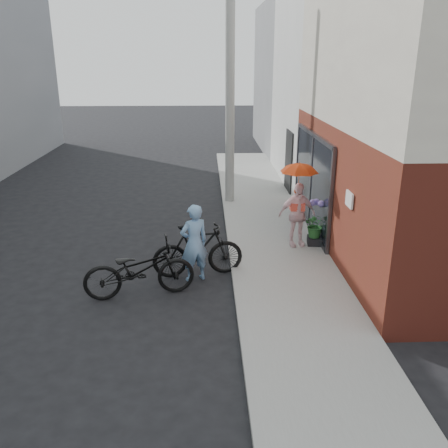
{
  "coord_description": "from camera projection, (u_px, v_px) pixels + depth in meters",
  "views": [
    {
      "loc": [
        0.36,
        -8.62,
        4.43
      ],
      "look_at": [
        0.72,
        0.89,
        1.1
      ],
      "focal_mm": 38.0,
      "sensor_mm": 36.0,
      "label": 1
    }
  ],
  "objects": [
    {
      "name": "plaster_building",
      "position": [
        394.0,
        86.0,
        17.17
      ],
      "size": [
        8.0,
        6.0,
        7.0
      ],
      "primitive_type": "cube",
      "color": "silver",
      "rests_on": "ground"
    },
    {
      "name": "sidewalk",
      "position": [
        279.0,
        249.0,
        11.52
      ],
      "size": [
        2.2,
        24.0,
        0.12
      ],
      "primitive_type": "cube",
      "color": "#969791",
      "rests_on": "ground"
    },
    {
      "name": "bike_right",
      "position": [
        198.0,
        250.0,
        10.06
      ],
      "size": [
        1.99,
        0.83,
        1.16
      ],
      "primitive_type": "imported",
      "rotation": [
        0.0,
        0.0,
        1.72
      ],
      "color": "black",
      "rests_on": "ground"
    },
    {
      "name": "parasol",
      "position": [
        299.0,
        167.0,
        10.94
      ],
      "size": [
        0.85,
        0.85,
        0.75
      ],
      "primitive_type": "imported",
      "color": "#E5501A",
      "rests_on": "kimono_woman"
    },
    {
      "name": "utility_pole",
      "position": [
        230.0,
        92.0,
        14.12
      ],
      "size": [
        0.28,
        0.28,
        7.0
      ],
      "primitive_type": "cylinder",
      "color": "#9E9E99",
      "rests_on": "ground"
    },
    {
      "name": "east_building_far",
      "position": [
        341.0,
        78.0,
        23.77
      ],
      "size": [
        8.0,
        8.0,
        7.0
      ],
      "primitive_type": "cube",
      "color": "slate",
      "rests_on": "ground"
    },
    {
      "name": "bike_left",
      "position": [
        139.0,
        270.0,
        9.18
      ],
      "size": [
        2.25,
        1.17,
        1.13
      ],
      "primitive_type": "imported",
      "rotation": [
        0.0,
        0.0,
        1.78
      ],
      "color": "black",
      "rests_on": "ground"
    },
    {
      "name": "planter",
      "position": [
        315.0,
        241.0,
        11.6
      ],
      "size": [
        0.41,
        0.41,
        0.19
      ],
      "primitive_type": "cube",
      "rotation": [
        0.0,
        0.0,
        -0.13
      ],
      "color": "black",
      "rests_on": "sidewalk"
    },
    {
      "name": "curb",
      "position": [
        231.0,
        249.0,
        11.48
      ],
      "size": [
        0.12,
        24.0,
        0.12
      ],
      "primitive_type": "cube",
      "color": "#9E9E99",
      "rests_on": "ground"
    },
    {
      "name": "kimono_woman",
      "position": [
        297.0,
        215.0,
        11.32
      ],
      "size": [
        0.97,
        0.53,
        1.56
      ],
      "primitive_type": "imported",
      "rotation": [
        0.0,
        0.0,
        0.17
      ],
      "color": "#F6CFD3",
      "rests_on": "sidewalk"
    },
    {
      "name": "officer",
      "position": [
        194.0,
        243.0,
        9.77
      ],
      "size": [
        0.72,
        0.61,
        1.66
      ],
      "primitive_type": "imported",
      "rotation": [
        0.0,
        0.0,
        3.57
      ],
      "color": "#75A2D0",
      "rests_on": "ground"
    },
    {
      "name": "potted_plant",
      "position": [
        316.0,
        225.0,
        11.46
      ],
      "size": [
        0.55,
        0.48,
        0.62
      ],
      "primitive_type": "imported",
      "color": "#235825",
      "rests_on": "planter"
    },
    {
      "name": "ground",
      "position": [
        190.0,
        290.0,
        9.57
      ],
      "size": [
        80.0,
        80.0,
        0.0
      ],
      "primitive_type": "plane",
      "color": "black",
      "rests_on": "ground"
    }
  ]
}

